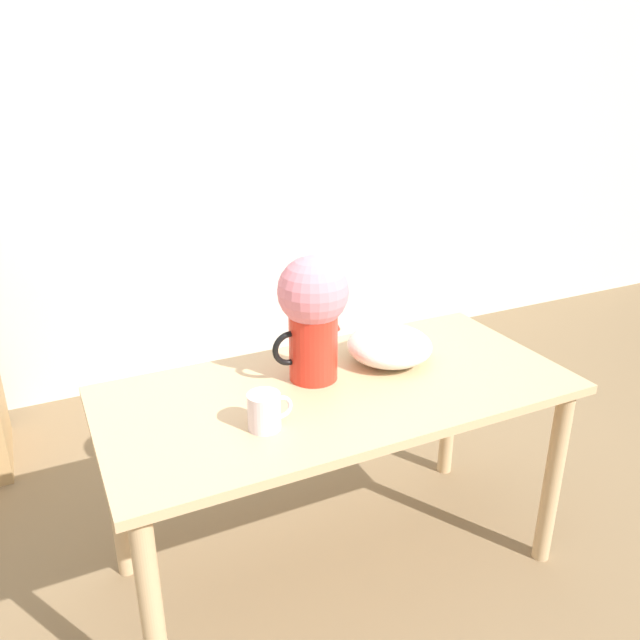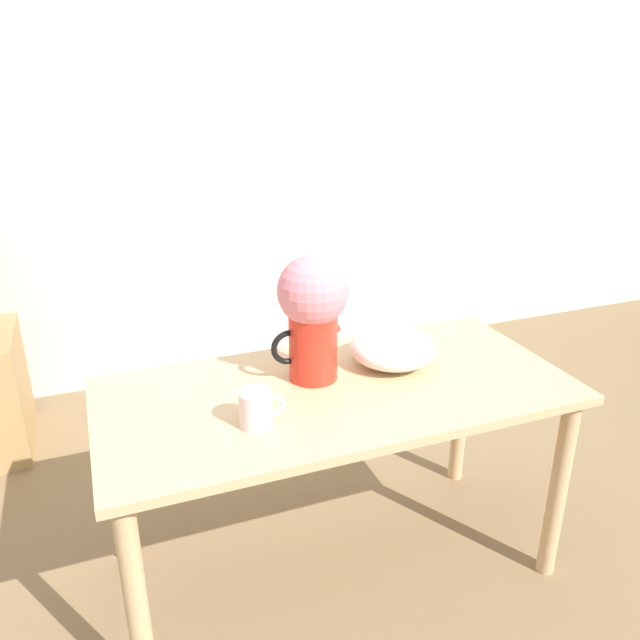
{
  "view_description": "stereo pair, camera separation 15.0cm",
  "coord_description": "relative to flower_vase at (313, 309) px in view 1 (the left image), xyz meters",
  "views": [
    {
      "loc": [
        -0.63,
        -1.45,
        1.66
      ],
      "look_at": [
        0.16,
        0.19,
        0.92
      ],
      "focal_mm": 35.0,
      "sensor_mm": 36.0,
      "label": 1
    },
    {
      "loc": [
        -0.49,
        -1.51,
        1.66
      ],
      "look_at": [
        0.16,
        0.19,
        0.92
      ],
      "focal_mm": 35.0,
      "sensor_mm": 36.0,
      "label": 2
    }
  ],
  "objects": [
    {
      "name": "wall_back",
      "position": [
        -0.14,
        1.64,
        0.34
      ],
      "size": [
        8.0,
        0.05,
        2.6
      ],
      "color": "silver",
      "rests_on": "ground_plane"
    },
    {
      "name": "flower_vase",
      "position": [
        0.0,
        0.0,
        0.0
      ],
      "size": [
        0.25,
        0.22,
        0.41
      ],
      "color": "red",
      "rests_on": "table"
    },
    {
      "name": "white_bowl",
      "position": [
        0.29,
        -0.0,
        -0.18
      ],
      "size": [
        0.29,
        0.29,
        0.12
      ],
      "color": "silver",
      "rests_on": "table"
    },
    {
      "name": "ground_plane",
      "position": [
        -0.14,
        -0.19,
        -0.96
      ],
      "size": [
        12.0,
        12.0,
        0.0
      ],
      "primitive_type": "plane",
      "color": "#7F6647"
    },
    {
      "name": "table",
      "position": [
        0.05,
        -0.09,
        -0.34
      ],
      "size": [
        1.49,
        0.71,
        0.72
      ],
      "color": "tan",
      "rests_on": "ground_plane"
    },
    {
      "name": "coffee_mug",
      "position": [
        -0.25,
        -0.22,
        -0.19
      ],
      "size": [
        0.13,
        0.09,
        0.11
      ],
      "color": "silver",
      "rests_on": "table"
    }
  ]
}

